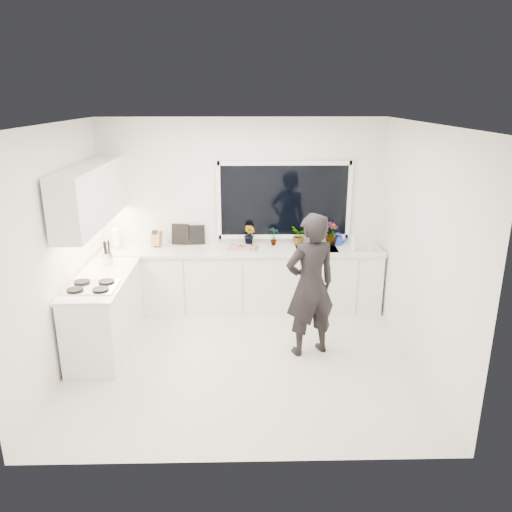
{
  "coord_description": "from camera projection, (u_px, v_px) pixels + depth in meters",
  "views": [
    {
      "loc": [
        0.05,
        -5.26,
        2.98
      ],
      "look_at": [
        0.17,
        0.4,
        1.15
      ],
      "focal_mm": 35.0,
      "sensor_mm": 36.0,
      "label": 1
    }
  ],
  "objects": [
    {
      "name": "person",
      "position": [
        310.0,
        285.0,
        5.81
      ],
      "size": [
        0.74,
        0.61,
        1.73
      ],
      "primitive_type": "imported",
      "rotation": [
        0.0,
        0.0,
        3.5
      ],
      "color": "black",
      "rests_on": "floor"
    },
    {
      "name": "soap_bottles",
      "position": [
        358.0,
        242.0,
        6.87
      ],
      "size": [
        0.34,
        0.15,
        0.28
      ],
      "color": "#D8BF66",
      "rests_on": "countertop_back"
    },
    {
      "name": "sink",
      "position": [
        316.0,
        252.0,
        7.05
      ],
      "size": [
        0.58,
        0.42,
        0.14
      ],
      "primitive_type": "cube",
      "color": "silver",
      "rests_on": "countertop_back"
    },
    {
      "name": "floor",
      "position": [
        242.0,
        359.0,
        5.92
      ],
      "size": [
        4.0,
        3.5,
        0.02
      ],
      "primitive_type": "cube",
      "color": "beige",
      "rests_on": "ground"
    },
    {
      "name": "knife_block",
      "position": [
        156.0,
        239.0,
        7.09
      ],
      "size": [
        0.15,
        0.13,
        0.22
      ],
      "primitive_type": "cube",
      "rotation": [
        0.0,
        0.0,
        -0.26
      ],
      "color": "olive",
      "rests_on": "countertop_back"
    },
    {
      "name": "paper_towel_roll",
      "position": [
        116.0,
        239.0,
        7.03
      ],
      "size": [
        0.11,
        0.11,
        0.26
      ],
      "primitive_type": "cylinder",
      "rotation": [
        0.0,
        0.0,
        0.02
      ],
      "color": "white",
      "rests_on": "countertop_back"
    },
    {
      "name": "base_cabinets_left",
      "position": [
        105.0,
        314.0,
        6.08
      ],
      "size": [
        0.58,
        1.6,
        0.88
      ],
      "primitive_type": "cube",
      "color": "white",
      "rests_on": "floor"
    },
    {
      "name": "watering_can",
      "position": [
        337.0,
        240.0,
        7.17
      ],
      "size": [
        0.15,
        0.15,
        0.13
      ],
      "primitive_type": "cylinder",
      "rotation": [
        0.0,
        0.0,
        0.04
      ],
      "color": "#1331BA",
      "rests_on": "countertop_back"
    },
    {
      "name": "utensil_crock",
      "position": [
        108.0,
        259.0,
        6.33
      ],
      "size": [
        0.17,
        0.17,
        0.16
      ],
      "primitive_type": "cylinder",
      "rotation": [
        0.0,
        0.0,
        0.37
      ],
      "color": "silver",
      "rests_on": "countertop_left"
    },
    {
      "name": "pizza",
      "position": [
        243.0,
        247.0,
        6.98
      ],
      "size": [
        0.42,
        0.34,
        0.01
      ],
      "primitive_type": "cube",
      "rotation": [
        0.0,
        0.0,
        -0.18
      ],
      "color": "#AC1718",
      "rests_on": "pizza_tray"
    },
    {
      "name": "faucet",
      "position": [
        315.0,
        237.0,
        7.19
      ],
      "size": [
        0.03,
        0.03,
        0.22
      ],
      "primitive_type": "cylinder",
      "color": "silver",
      "rests_on": "countertop_back"
    },
    {
      "name": "ceiling",
      "position": [
        240.0,
        123.0,
        5.08
      ],
      "size": [
        4.0,
        3.5,
        0.02
      ],
      "primitive_type": "cube",
      "color": "white",
      "rests_on": "wall_back"
    },
    {
      "name": "picture_frame_small",
      "position": [
        180.0,
        234.0,
        7.18
      ],
      "size": [
        0.25,
        0.06,
        0.3
      ],
      "primitive_type": "cube",
      "rotation": [
        0.0,
        0.0,
        -0.15
      ],
      "color": "black",
      "rests_on": "countertop_back"
    },
    {
      "name": "wall_back",
      "position": [
        242.0,
        214.0,
        7.18
      ],
      "size": [
        4.0,
        0.02,
        2.7
      ],
      "primitive_type": "cube",
      "color": "white",
      "rests_on": "ground"
    },
    {
      "name": "wall_left",
      "position": [
        58.0,
        251.0,
        5.46
      ],
      "size": [
        0.02,
        3.5,
        2.7
      ],
      "primitive_type": "cube",
      "color": "white",
      "rests_on": "ground"
    },
    {
      "name": "picture_frame_large",
      "position": [
        197.0,
        235.0,
        7.19
      ],
      "size": [
        0.22,
        0.04,
        0.28
      ],
      "primitive_type": "cube",
      "rotation": [
        0.0,
        0.0,
        0.1
      ],
      "color": "black",
      "rests_on": "countertop_back"
    },
    {
      "name": "countertop_left",
      "position": [
        102.0,
        278.0,
        5.94
      ],
      "size": [
        0.62,
        1.6,
        0.04
      ],
      "primitive_type": "cube",
      "color": "silver",
      "rests_on": "base_cabinets_left"
    },
    {
      "name": "upper_cabinets",
      "position": [
        92.0,
        194.0,
        5.98
      ],
      "size": [
        0.34,
        2.1,
        0.7
      ],
      "primitive_type": "cube",
      "color": "white",
      "rests_on": "wall_left"
    },
    {
      "name": "window",
      "position": [
        284.0,
        200.0,
        7.09
      ],
      "size": [
        1.8,
        0.02,
        1.0
      ],
      "primitive_type": "cube",
      "color": "black",
      "rests_on": "wall_back"
    },
    {
      "name": "stovetop",
      "position": [
        91.0,
        286.0,
        5.59
      ],
      "size": [
        0.56,
        0.48,
        0.03
      ],
      "primitive_type": "cube",
      "color": "black",
      "rests_on": "countertop_left"
    },
    {
      "name": "wall_right",
      "position": [
        422.0,
        249.0,
        5.54
      ],
      "size": [
        0.02,
        3.5,
        2.7
      ],
      "primitive_type": "cube",
      "color": "white",
      "rests_on": "ground"
    },
    {
      "name": "countertop_back",
      "position": [
        242.0,
        250.0,
        7.01
      ],
      "size": [
        3.94,
        0.62,
        0.04
      ],
      "primitive_type": "cube",
      "color": "silver",
      "rests_on": "base_cabinets_back"
    },
    {
      "name": "base_cabinets_back",
      "position": [
        242.0,
        281.0,
        7.16
      ],
      "size": [
        3.92,
        0.58,
        0.88
      ],
      "primitive_type": "cube",
      "color": "white",
      "rests_on": "floor"
    },
    {
      "name": "herb_plants",
      "position": [
        297.0,
        235.0,
        7.14
      ],
      "size": [
        1.43,
        0.27,
        0.34
      ],
      "color": "#26662D",
      "rests_on": "countertop_back"
    },
    {
      "name": "pizza_tray",
      "position": [
        243.0,
        248.0,
        6.98
      ],
      "size": [
        0.47,
        0.38,
        0.03
      ],
      "primitive_type": "cube",
      "rotation": [
        0.0,
        0.0,
        -0.18
      ],
      "color": "silver",
      "rests_on": "countertop_back"
    }
  ]
}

